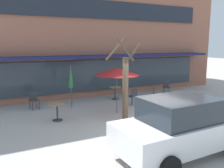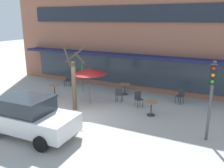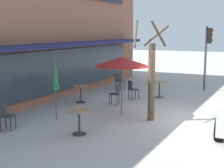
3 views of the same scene
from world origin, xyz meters
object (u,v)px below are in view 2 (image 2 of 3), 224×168
Objects in this scene: traffic_light_pole at (212,89)px; cafe_table_near_wall at (125,87)px; patio_umbrella_cream_folded at (82,69)px; street_tree at (74,83)px; parked_sedan at (29,116)px; cafe_chair_3 at (68,80)px; cafe_chair_1 at (180,95)px; cafe_chair_0 at (138,98)px; patio_umbrella_green_folded at (89,71)px; cafe_chair_2 at (119,94)px; cafe_table_by_tree at (151,106)px; cafe_table_streetside at (54,89)px.

cafe_table_near_wall is at bearing 142.24° from traffic_light_pole.
patio_umbrella_cream_folded is 3.38m from street_tree.
cafe_chair_3 is at bearing 114.48° from parked_sedan.
cafe_chair_0 is at bearing -141.74° from cafe_chair_1.
cafe_chair_0 and cafe_chair_1 have the same top height.
patio_umbrella_green_folded is at bearing 87.13° from parked_sedan.
cafe_chair_0 is at bearing -47.49° from cafe_table_near_wall.
cafe_chair_2 is 5.21m from cafe_chair_3.
patio_umbrella_cream_folded is 6.74m from cafe_chair_1.
patio_umbrella_cream_folded is 2.47× the size of cafe_chair_1.
cafe_chair_1 is at bearing -0.40° from cafe_chair_3.
traffic_light_pole reaches higher than cafe_chair_2.
cafe_chair_3 is at bearing 179.60° from cafe_chair_1.
cafe_table_by_tree is 0.85× the size of cafe_chair_2.
cafe_chair_1 is at bearing 38.26° from cafe_chair_0.
cafe_table_near_wall is at bearing 0.88° from cafe_chair_3.
cafe_chair_1 is 0.26× the size of traffic_light_pole.
cafe_table_near_wall is at bearing 30.98° from cafe_table_streetside.
cafe_table_near_wall is 0.35× the size of patio_umbrella_cream_folded.
traffic_light_pole reaches higher than cafe_table_by_tree.
street_tree reaches higher than cafe_table_streetside.
cafe_table_near_wall is at bearing 69.14° from street_tree.
street_tree reaches higher than traffic_light_pole.
patio_umbrella_green_folded is (-1.20, -2.55, 1.51)m from cafe_table_near_wall.
cafe_table_streetside is 0.18× the size of parked_sedan.
traffic_light_pole is (5.33, -2.76, 1.77)m from cafe_chair_2.
cafe_table_by_tree is (6.73, -0.30, 0.00)m from cafe_table_streetside.
patio_umbrella_cream_folded is (1.13, 1.67, 1.11)m from cafe_table_streetside.
patio_umbrella_cream_folded is 2.21m from cafe_chair_3.
cafe_table_by_tree is 2.79m from cafe_chair_1.
cafe_chair_1 is 8.78m from parked_sedan.
street_tree reaches higher than cafe_chair_3.
street_tree is (2.59, -1.37, 1.07)m from cafe_table_streetside.
cafe_table_streetside is at bearing 118.48° from parked_sedan.
cafe_chair_0 is (-1.07, 0.95, 0.01)m from cafe_table_by_tree.
cafe_table_streetside is 3.12m from street_tree.
patio_umbrella_cream_folded is (-1.70, 1.80, -0.39)m from patio_umbrella_green_folded.
cafe_table_streetside is 0.85× the size of cafe_chair_1.
cafe_chair_1 is (3.72, -0.13, 0.01)m from cafe_table_near_wall.
patio_umbrella_cream_folded is (-5.60, 1.98, 1.11)m from cafe_table_by_tree.
cafe_chair_0 is 0.26× the size of traffic_light_pole.
cafe_table_by_tree is at bearing -45.35° from cafe_table_near_wall.
patio_umbrella_cream_folded is 2.47× the size of cafe_chair_0.
cafe_chair_0 is (2.83, 0.77, -1.50)m from patio_umbrella_green_folded.
cafe_table_by_tree is 0.22× the size of traffic_light_pole.
cafe_chair_2 is (-2.40, 1.14, 0.01)m from cafe_table_by_tree.
cafe_chair_0 is at bearing -15.10° from cafe_chair_3.
cafe_chair_1 reaches higher than cafe_table_near_wall.
cafe_table_streetside is 0.85× the size of cafe_chair_0.
cafe_chair_3 is at bearing 105.50° from cafe_table_streetside.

